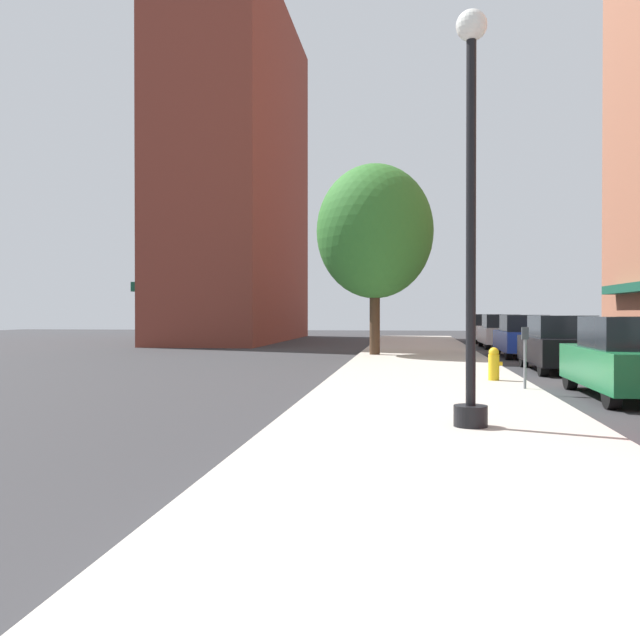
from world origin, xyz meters
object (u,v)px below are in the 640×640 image
at_px(car_black, 560,344).
at_px(parking_meter_near, 525,350).
at_px(fire_hydrant, 494,364).
at_px(car_silver, 500,332).
at_px(lamppost, 471,209).
at_px(car_white, 486,329).
at_px(car_green, 630,359).
at_px(car_blue, 523,337).
at_px(tree_near, 375,232).

bearing_deg(car_black, parking_meter_near, -110.33).
height_order(fire_hydrant, car_silver, car_silver).
distance_m(lamppost, fire_hydrant, 7.42).
distance_m(fire_hydrant, car_black, 4.72).
bearing_deg(lamppost, car_white, 83.40).
distance_m(car_green, car_silver, 19.83).
height_order(car_blue, car_white, same).
bearing_deg(car_white, car_black, -91.34).
relative_size(lamppost, parking_meter_near, 4.50).
height_order(lamppost, car_blue, lamppost).
bearing_deg(car_blue, car_green, -87.82).
xyz_separation_m(parking_meter_near, car_green, (1.95, -0.56, -0.14)).
distance_m(car_green, car_blue, 13.00).
distance_m(tree_near, car_white, 15.51).
bearing_deg(lamppost, tree_near, 97.63).
distance_m(fire_hydrant, car_silver, 17.68).
bearing_deg(fire_hydrant, car_green, -44.12).
bearing_deg(car_white, car_green, -91.34).
distance_m(tree_near, car_blue, 7.10).
bearing_deg(car_black, tree_near, 133.38).
distance_m(fire_hydrant, tree_near, 11.21).
bearing_deg(car_white, car_silver, -91.34).
distance_m(car_green, car_white, 25.90).
relative_size(parking_meter_near, car_green, 0.30).
bearing_deg(car_black, car_silver, 88.20).
bearing_deg(car_black, car_blue, 88.20).
distance_m(parking_meter_near, tree_near, 12.76).
relative_size(lamppost, tree_near, 0.80).
xyz_separation_m(tree_near, car_blue, (5.74, 0.92, -4.08)).
xyz_separation_m(lamppost, tree_near, (-2.22, 16.59, 1.68)).
height_order(car_green, car_black, same).
bearing_deg(parking_meter_near, car_green, -15.93).
height_order(fire_hydrant, tree_near, tree_near).
distance_m(fire_hydrant, car_white, 23.71).
xyz_separation_m(lamppost, car_silver, (3.52, 24.34, -2.39)).
relative_size(fire_hydrant, car_white, 0.18).
xyz_separation_m(lamppost, car_white, (3.52, 30.41, -2.39)).
xyz_separation_m(fire_hydrant, car_blue, (2.39, 10.69, 0.29)).
height_order(car_green, car_silver, same).
relative_size(tree_near, car_silver, 1.72).
bearing_deg(car_silver, car_blue, -90.26).
xyz_separation_m(car_green, car_black, (0.00, 6.37, 0.00)).
xyz_separation_m(fire_hydrant, car_silver, (2.39, 17.51, 0.29)).
xyz_separation_m(fire_hydrant, tree_near, (-3.36, 9.77, 4.37)).
xyz_separation_m(tree_near, car_black, (5.74, -5.71, -4.08)).
distance_m(lamppost, parking_meter_near, 5.76).
xyz_separation_m(car_blue, car_white, (0.00, 12.90, 0.00)).
bearing_deg(car_black, fire_hydrant, -122.25).
height_order(fire_hydrant, car_white, car_white).
bearing_deg(tree_near, car_black, -44.82).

